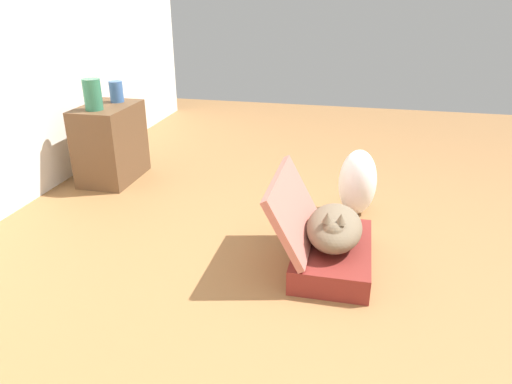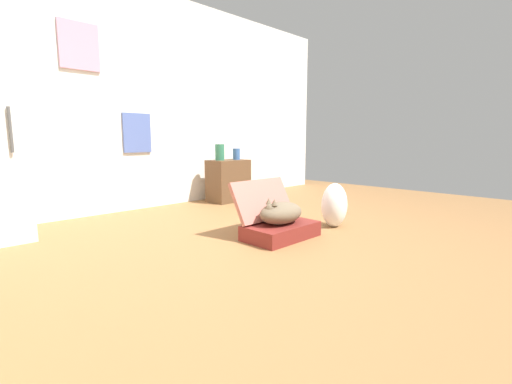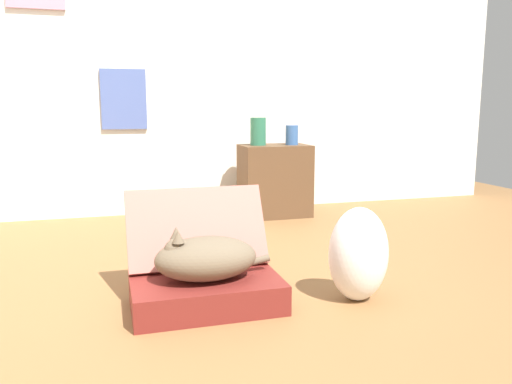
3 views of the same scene
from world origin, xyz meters
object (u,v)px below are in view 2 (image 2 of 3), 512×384
object	(u,v)px
cat	(280,213)
plastic_bag_white	(334,205)
suitcase_base	(281,231)
vase_tall	(220,152)
side_table	(228,181)
vase_short	(236,154)

from	to	relation	value
cat	plastic_bag_white	world-z (taller)	plastic_bag_white
suitcase_base	vase_tall	xyz separation A→B (m)	(0.75, 1.73, 0.61)
plastic_bag_white	vase_tall	distance (m)	1.89
side_table	cat	bearing A→B (deg)	-117.33
suitcase_base	side_table	distance (m)	1.95
side_table	vase_tall	bearing A→B (deg)	174.66
vase_tall	plastic_bag_white	bearing A→B (deg)	-92.44
suitcase_base	cat	size ratio (longest dim) A/B	1.23
cat	vase_short	distance (m)	2.03
plastic_bag_white	vase_short	bearing A→B (deg)	79.16
suitcase_base	cat	xyz separation A→B (m)	(-0.01, 0.00, 0.16)
side_table	vase_tall	world-z (taller)	vase_tall
vase_tall	vase_short	bearing A→B (deg)	-7.12
cat	side_table	size ratio (longest dim) A/B	0.92
suitcase_base	plastic_bag_white	size ratio (longest dim) A/B	1.50
cat	side_table	xyz separation A→B (m)	(0.89, 1.72, 0.06)
suitcase_base	vase_tall	world-z (taller)	vase_tall
side_table	suitcase_base	bearing A→B (deg)	-117.13
plastic_bag_white	vase_tall	size ratio (longest dim) A/B	1.99
cat	vase_tall	bearing A→B (deg)	66.43
side_table	vase_tall	size ratio (longest dim) A/B	2.64
vase_short	plastic_bag_white	bearing A→B (deg)	-100.84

